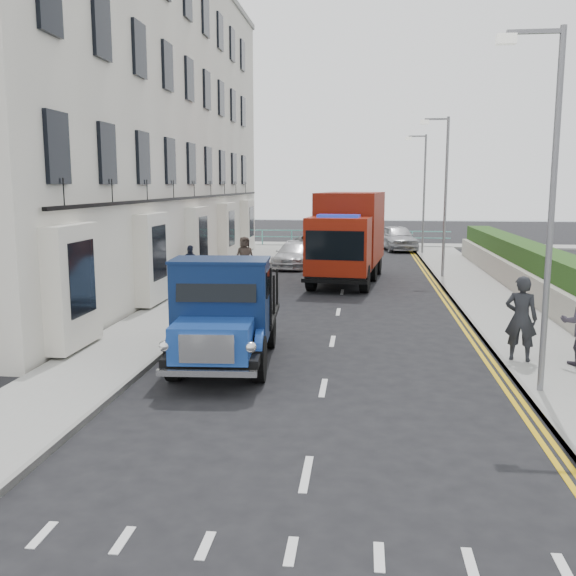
# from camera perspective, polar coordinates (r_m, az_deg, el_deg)

# --- Properties ---
(ground) EXTENTS (120.00, 120.00, 0.00)m
(ground) POSITION_cam_1_polar(r_m,az_deg,el_deg) (15.30, 3.62, -6.55)
(ground) COLOR black
(ground) RESTS_ON ground
(pavement_west) EXTENTS (2.40, 38.00, 0.12)m
(pavement_west) POSITION_cam_1_polar(r_m,az_deg,el_deg) (24.78, -7.34, -0.36)
(pavement_west) COLOR gray
(pavement_west) RESTS_ON ground
(pavement_east) EXTENTS (2.60, 38.00, 0.12)m
(pavement_east) POSITION_cam_1_polar(r_m,az_deg,el_deg) (24.49, 17.26, -0.82)
(pavement_east) COLOR gray
(pavement_east) RESTS_ON ground
(promenade) EXTENTS (30.00, 2.50, 0.12)m
(promenade) POSITION_cam_1_polar(r_m,az_deg,el_deg) (43.91, 5.65, 3.82)
(promenade) COLOR gray
(promenade) RESTS_ON ground
(sea_plane) EXTENTS (120.00, 120.00, 0.00)m
(sea_plane) POSITION_cam_1_polar(r_m,az_deg,el_deg) (74.83, 6.09, 5.98)
(sea_plane) COLOR slate
(sea_plane) RESTS_ON ground
(terrace_west) EXTENTS (6.31, 30.20, 14.25)m
(terrace_west) POSITION_cam_1_polar(r_m,az_deg,el_deg) (29.68, -14.00, 14.78)
(terrace_west) COLOR silver
(terrace_west) RESTS_ON ground
(garden_east) EXTENTS (1.45, 28.00, 1.75)m
(garden_east) POSITION_cam_1_polar(r_m,az_deg,el_deg) (24.79, 21.69, 1.02)
(garden_east) COLOR #B2AD9E
(garden_east) RESTS_ON ground
(seafront_railing) EXTENTS (13.00, 0.08, 1.11)m
(seafront_railing) POSITION_cam_1_polar(r_m,az_deg,el_deg) (43.06, 5.64, 4.42)
(seafront_railing) COLOR #59B2A5
(seafront_railing) RESTS_ON ground
(lamp_near) EXTENTS (1.23, 0.18, 7.00)m
(lamp_near) POSITION_cam_1_polar(r_m,az_deg,el_deg) (13.16, 21.96, 7.88)
(lamp_near) COLOR slate
(lamp_near) RESTS_ON ground
(lamp_mid) EXTENTS (1.23, 0.18, 7.00)m
(lamp_mid) POSITION_cam_1_polar(r_m,az_deg,el_deg) (28.91, 13.61, 8.66)
(lamp_mid) COLOR slate
(lamp_mid) RESTS_ON ground
(lamp_far) EXTENTS (1.23, 0.18, 7.00)m
(lamp_far) POSITION_cam_1_polar(r_m,az_deg,el_deg) (38.86, 11.85, 8.80)
(lamp_far) COLOR slate
(lamp_far) RESTS_ON ground
(bedford_lorry) EXTENTS (2.43, 5.42, 2.50)m
(bedford_lorry) POSITION_cam_1_polar(r_m,az_deg,el_deg) (14.46, -5.86, -2.81)
(bedford_lorry) COLOR black
(bedford_lorry) RESTS_ON ground
(red_lorry) EXTENTS (3.24, 7.47, 3.79)m
(red_lorry) POSITION_cam_1_polar(r_m,az_deg,el_deg) (27.69, 5.40, 4.76)
(red_lorry) COLOR black
(red_lorry) RESTS_ON ground
(parked_car_front) EXTENTS (1.98, 3.86, 1.26)m
(parked_car_front) POSITION_cam_1_polar(r_m,az_deg,el_deg) (22.04, -4.82, -0.02)
(parked_car_front) COLOR black
(parked_car_front) RESTS_ON ground
(parked_car_mid) EXTENTS (1.70, 4.73, 1.55)m
(parked_car_mid) POSITION_cam_1_polar(r_m,az_deg,el_deg) (22.40, -4.63, 0.52)
(parked_car_mid) COLOR #6596DA
(parked_car_mid) RESTS_ON ground
(parked_car_rear) EXTENTS (2.07, 4.37, 1.23)m
(parked_car_rear) POSITION_cam_1_polar(r_m,az_deg,el_deg) (32.46, 0.55, 2.96)
(parked_car_rear) COLOR silver
(parked_car_rear) RESTS_ON ground
(seafront_car_left) EXTENTS (3.34, 6.02, 1.59)m
(seafront_car_left) POSITION_cam_1_polar(r_m,az_deg,el_deg) (36.53, 2.79, 3.94)
(seafront_car_left) COLOR black
(seafront_car_left) RESTS_ON ground
(seafront_car_right) EXTENTS (2.77, 4.94, 1.59)m
(seafront_car_right) POSITION_cam_1_polar(r_m,az_deg,el_deg) (41.44, 9.68, 4.44)
(seafront_car_right) COLOR #AAAAAF
(seafront_car_right) RESTS_ON ground
(pedestrian_east_near) EXTENTS (0.83, 0.68, 1.98)m
(pedestrian_east_near) POSITION_cam_1_polar(r_m,az_deg,el_deg) (15.67, 20.01, -2.55)
(pedestrian_east_near) COLOR black
(pedestrian_east_near) RESTS_ON pavement_east
(pedestrian_west_near) EXTENTS (0.98, 0.45, 1.65)m
(pedestrian_west_near) POSITION_cam_1_polar(r_m,az_deg,el_deg) (25.72, -8.63, 1.95)
(pedestrian_west_near) COLOR black
(pedestrian_west_near) RESTS_ON pavement_west
(pedestrian_west_far) EXTENTS (1.03, 0.92, 1.76)m
(pedestrian_west_far) POSITION_cam_1_polar(r_m,az_deg,el_deg) (28.34, -3.87, 2.81)
(pedestrian_west_far) COLOR #3B312A
(pedestrian_west_far) RESTS_ON pavement_west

